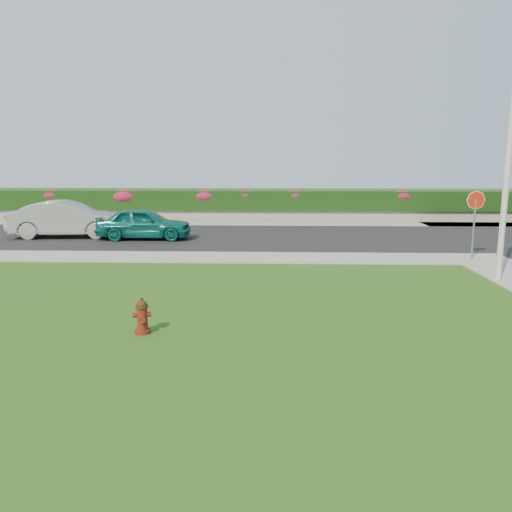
{
  "coord_description": "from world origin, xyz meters",
  "views": [
    {
      "loc": [
        -0.04,
        -7.96,
        3.2
      ],
      "look_at": [
        -0.49,
        4.52,
        0.9
      ],
      "focal_mm": 35.0,
      "sensor_mm": 36.0,
      "label": 1
    }
  ],
  "objects_px": {
    "sedan_teal": "(144,223)",
    "sedan_silver": "(68,219)",
    "fire_hydrant": "(142,317)",
    "utility_pole": "(507,178)",
    "stop_sign": "(475,209)"
  },
  "relations": [
    {
      "from": "sedan_teal",
      "to": "sedan_silver",
      "type": "relative_size",
      "value": 0.82
    },
    {
      "from": "fire_hydrant",
      "to": "sedan_silver",
      "type": "height_order",
      "value": "sedan_silver"
    },
    {
      "from": "sedan_teal",
      "to": "utility_pole",
      "type": "height_order",
      "value": "utility_pole"
    },
    {
      "from": "utility_pole",
      "to": "stop_sign",
      "type": "relative_size",
      "value": 2.43
    },
    {
      "from": "utility_pole",
      "to": "stop_sign",
      "type": "xyz_separation_m",
      "value": [
        0.45,
        3.09,
        -1.12
      ]
    },
    {
      "from": "sedan_silver",
      "to": "fire_hydrant",
      "type": "bearing_deg",
      "value": -158.08
    },
    {
      "from": "fire_hydrant",
      "to": "utility_pole",
      "type": "relative_size",
      "value": 0.12
    },
    {
      "from": "fire_hydrant",
      "to": "stop_sign",
      "type": "distance_m",
      "value": 12.24
    },
    {
      "from": "sedan_teal",
      "to": "stop_sign",
      "type": "bearing_deg",
      "value": -109.5
    },
    {
      "from": "sedan_teal",
      "to": "stop_sign",
      "type": "distance_m",
      "value": 12.98
    },
    {
      "from": "sedan_teal",
      "to": "utility_pole",
      "type": "relative_size",
      "value": 0.7
    },
    {
      "from": "sedan_silver",
      "to": "utility_pole",
      "type": "bearing_deg",
      "value": -122.24
    },
    {
      "from": "fire_hydrant",
      "to": "stop_sign",
      "type": "relative_size",
      "value": 0.3
    },
    {
      "from": "sedan_teal",
      "to": "sedan_silver",
      "type": "distance_m",
      "value": 3.53
    },
    {
      "from": "fire_hydrant",
      "to": "sedan_teal",
      "type": "relative_size",
      "value": 0.18
    }
  ]
}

